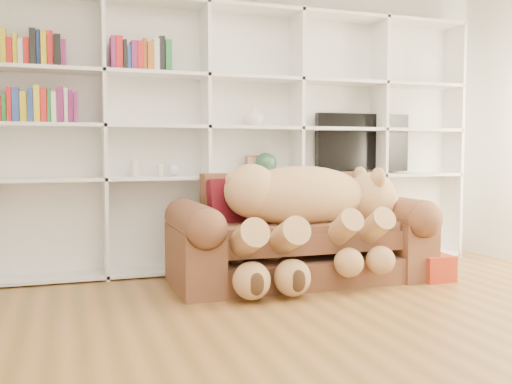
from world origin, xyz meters
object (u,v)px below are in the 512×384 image
object	(u,v)px
teddy_bear	(306,208)
gift_box	(434,268)
sofa	(299,240)
tv	(362,144)

from	to	relation	value
teddy_bear	gift_box	xyz separation A→B (m)	(1.08, -0.21, -0.52)
sofa	teddy_bear	world-z (taller)	teddy_bear
teddy_bear	tv	xyz separation A→B (m)	(0.97, 0.84, 0.53)
teddy_bear	gift_box	distance (m)	1.22
teddy_bear	tv	bearing A→B (deg)	37.62
sofa	teddy_bear	size ratio (longest dim) A/B	1.28
teddy_bear	tv	distance (m)	1.39
sofa	tv	distance (m)	1.43
gift_box	tv	size ratio (longest dim) A/B	0.27
teddy_bear	tv	world-z (taller)	tv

